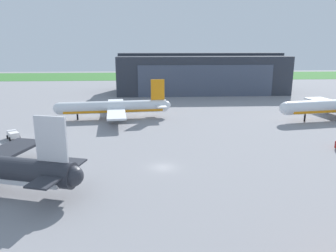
% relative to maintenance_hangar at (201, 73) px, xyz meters
% --- Properties ---
extents(ground_plane, '(440.00, 440.00, 0.00)m').
position_rel_maintenance_hangar_xyz_m(ground_plane, '(-22.92, -100.50, -8.93)').
color(ground_plane, gray).
extents(grass_field_strip, '(440.00, 56.00, 0.08)m').
position_rel_maintenance_hangar_xyz_m(grass_field_strip, '(-22.92, 78.32, -8.89)').
color(grass_field_strip, '#3A7732').
rests_on(grass_field_strip, ground_plane).
extents(maintenance_hangar, '(79.69, 31.50, 18.79)m').
position_rel_maintenance_hangar_xyz_m(maintenance_hangar, '(0.00, 0.00, 0.00)').
color(maintenance_hangar, '#2D333D').
rests_on(maintenance_hangar, ground_plane).
extents(airliner_far_right, '(36.91, 32.59, 12.33)m').
position_rel_maintenance_hangar_xyz_m(airliner_far_right, '(-36.80, -57.27, -5.31)').
color(airliner_far_right, silver).
rests_on(airliner_far_right, ground_plane).
extents(ops_van, '(4.03, 4.47, 2.01)m').
position_rel_maintenance_hangar_xyz_m(ops_van, '(-60.09, -78.75, -7.80)').
color(ops_van, silver).
rests_on(ops_van, ground_plane).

